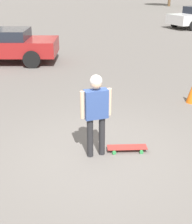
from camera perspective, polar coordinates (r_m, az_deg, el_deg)
name	(u,v)px	position (r m, az deg, el deg)	size (l,w,h in m)	color
ground_plane	(96,155)	(6.30, 0.00, -7.83)	(220.00, 220.00, 0.00)	slate
person	(96,107)	(5.84, 0.00, 0.86)	(0.59, 0.32, 1.66)	#262628
skateboard	(127,148)	(6.43, 5.70, -6.51)	(0.82, 0.31, 0.09)	#A5332D
car_parked_near	(1,45)	(13.85, -16.93, 11.71)	(4.68, 2.15, 1.37)	maroon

